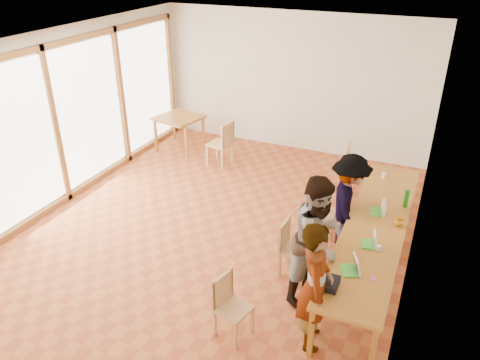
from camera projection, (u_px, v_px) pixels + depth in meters
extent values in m
plane|color=#AD592A|center=(211.00, 235.00, 7.58)|extent=(8.00, 8.00, 0.00)
cube|color=silver|center=(293.00, 83.00, 10.14)|extent=(6.00, 0.10, 3.00)
cube|color=silver|center=(422.00, 190.00, 5.81)|extent=(0.10, 8.00, 3.00)
cube|color=white|center=(54.00, 122.00, 7.96)|extent=(0.10, 8.00, 3.00)
cube|color=white|center=(204.00, 46.00, 6.19)|extent=(6.00, 8.00, 0.04)
cube|color=#A46C24|center=(376.00, 225.00, 6.52)|extent=(0.80, 4.00, 0.05)
cube|color=#A46C24|center=(311.00, 333.00, 5.24)|extent=(0.06, 0.06, 0.70)
cube|color=#A46C24|center=(372.00, 185.00, 8.39)|extent=(0.06, 0.06, 0.70)
cube|color=#A46C24|center=(373.00, 352.00, 4.99)|extent=(0.06, 0.06, 0.70)
cube|color=#A46C24|center=(412.00, 192.00, 8.14)|extent=(0.06, 0.06, 0.70)
cube|color=#A46C24|center=(179.00, 118.00, 10.44)|extent=(0.90, 0.90, 0.05)
cube|color=#A46C24|center=(156.00, 137.00, 10.44)|extent=(0.05, 0.05, 0.70)
cube|color=#A46C24|center=(174.00, 125.00, 11.07)|extent=(0.05, 0.05, 0.70)
cube|color=#A46C24|center=(186.00, 142.00, 10.15)|extent=(0.05, 0.05, 0.70)
cube|color=#A46C24|center=(203.00, 130.00, 10.79)|extent=(0.05, 0.05, 0.70)
cube|color=tan|center=(233.00, 309.00, 5.53)|extent=(0.46, 0.46, 0.04)
cube|color=tan|center=(222.00, 289.00, 5.53)|extent=(0.13, 0.37, 0.39)
cube|color=tan|center=(295.00, 250.00, 6.55)|extent=(0.40, 0.40, 0.04)
cube|color=tan|center=(284.00, 234.00, 6.52)|extent=(0.05, 0.39, 0.40)
cube|color=tan|center=(323.00, 212.00, 7.47)|extent=(0.40, 0.40, 0.04)
cube|color=tan|center=(313.00, 199.00, 7.42)|extent=(0.06, 0.38, 0.40)
cube|color=tan|center=(357.00, 175.00, 8.45)|extent=(0.51, 0.51, 0.04)
cube|color=tan|center=(347.00, 160.00, 8.39)|extent=(0.09, 0.47, 0.49)
cube|color=tan|center=(220.00, 144.00, 9.79)|extent=(0.50, 0.50, 0.04)
cube|color=tan|center=(228.00, 135.00, 9.58)|extent=(0.10, 0.45, 0.47)
imported|color=gray|center=(315.00, 286.00, 5.24)|extent=(0.54, 0.68, 1.63)
imported|color=gray|center=(318.00, 240.00, 5.92)|extent=(0.90, 1.03, 1.77)
imported|color=gray|center=(348.00, 204.00, 6.94)|extent=(0.85, 1.14, 1.56)
cube|color=green|center=(349.00, 270.00, 5.57)|extent=(0.27, 0.30, 0.03)
cube|color=white|center=(357.00, 264.00, 5.53)|extent=(0.16, 0.24, 0.21)
cube|color=green|center=(368.00, 244.00, 6.05)|extent=(0.20, 0.26, 0.02)
cube|color=white|center=(376.00, 240.00, 6.00)|extent=(0.10, 0.22, 0.19)
cube|color=green|center=(377.00, 212.00, 6.78)|extent=(0.19, 0.26, 0.03)
cube|color=white|center=(384.00, 207.00, 6.70)|extent=(0.08, 0.23, 0.21)
imported|color=#C7820F|center=(400.00, 223.00, 6.44)|extent=(0.15, 0.15, 0.10)
cylinder|color=#126F12|center=(406.00, 199.00, 6.86)|extent=(0.07, 0.07, 0.28)
cylinder|color=silver|center=(384.00, 176.00, 7.73)|extent=(0.07, 0.07, 0.09)
cylinder|color=white|center=(378.00, 248.00, 5.95)|extent=(0.08, 0.08, 0.06)
cube|color=#F63DA4|center=(373.00, 278.00, 5.45)|extent=(0.05, 0.10, 0.01)
cube|color=black|center=(331.00, 284.00, 5.31)|extent=(0.16, 0.26, 0.09)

